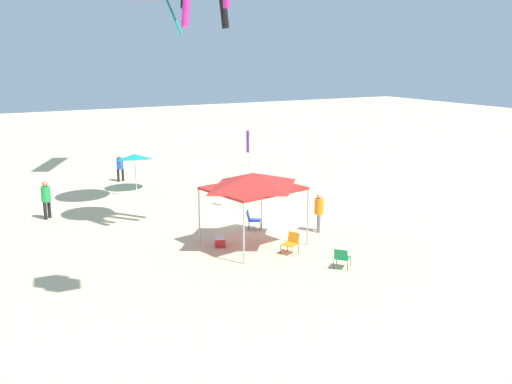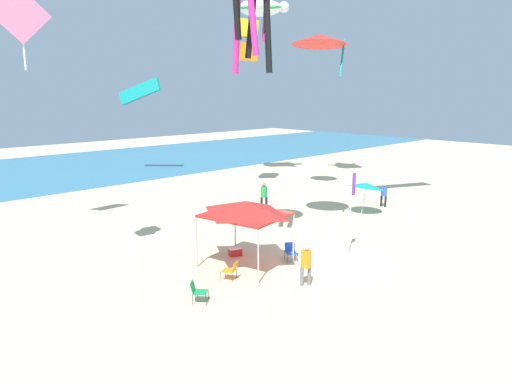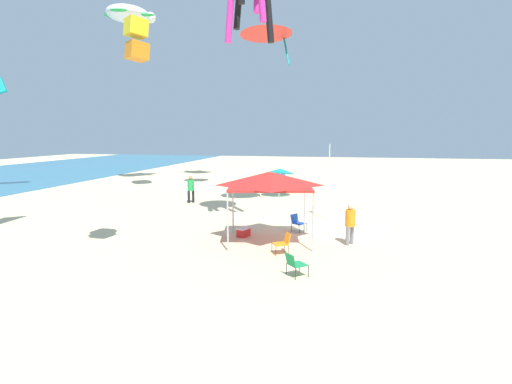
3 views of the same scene
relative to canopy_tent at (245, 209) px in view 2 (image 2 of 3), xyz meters
name	(u,v)px [view 2 (image 2 of 3)]	position (x,y,z in m)	size (l,w,h in m)	color
ground	(314,262)	(2.65, -1.95, -2.75)	(120.00, 120.00, 0.10)	beige
ocean_strip	(38,172)	(2.65, 33.84, -2.69)	(120.00, 24.31, 0.02)	teal
canopy_tent	(245,209)	(0.00, 0.00, 0.00)	(3.63, 3.98, 3.06)	#B7B7BC
beach_umbrella	(366,185)	(12.06, 1.34, -0.78)	(2.31, 2.28, 2.31)	silver
folding_chair_right_of_tent	(197,290)	(-3.97, -1.56, -2.23)	(0.80, 0.81, 0.82)	black
folding_chair_near_cooler	(291,250)	(2.00, -1.00, -2.23)	(0.78, 0.81, 0.82)	black
folding_chair_left_of_tent	(231,269)	(-1.62, -0.84, -2.23)	(0.75, 0.79, 0.82)	black
cooler_box	(235,252)	(0.51, 1.29, -2.50)	(0.72, 0.61, 0.40)	red
banner_flag	(351,205)	(4.88, -2.38, -0.22)	(0.36, 0.06, 4.14)	silver
person_beachcomber	(306,261)	(0.21, -3.42, -1.66)	(0.42, 0.42, 1.77)	slate
person_far_stroller	(384,193)	(14.63, 1.52, -1.70)	(0.41, 0.45, 1.71)	black
person_by_tent	(264,194)	(8.14, 6.89, -1.61)	(0.44, 0.44, 1.85)	black
kite_delta_red	(320,39)	(6.97, 1.50, 7.98)	(4.17, 4.15, 2.47)	red
kite_turtle_white	(261,8)	(16.54, 15.66, 12.41)	(4.88, 4.89, 1.46)	white
kite_parafoil_teal	(140,92)	(10.14, 25.95, 5.22)	(2.50, 4.13, 2.72)	teal
kite_diamond_pink	(21,18)	(-4.99, 11.54, 8.91)	(2.91, 0.78, 4.26)	pink
kite_box_yellow	(248,41)	(12.07, 12.59, 9.11)	(2.10, 2.07, 3.15)	yellow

